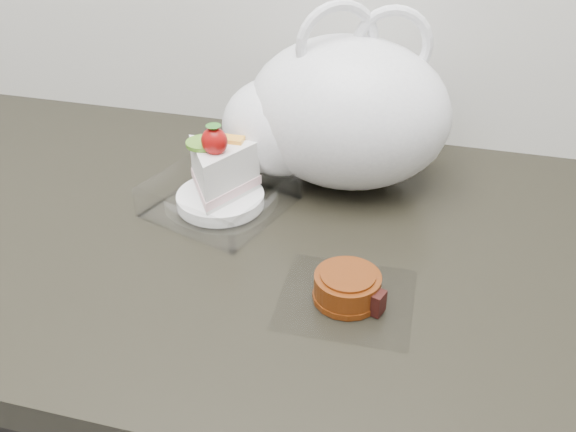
% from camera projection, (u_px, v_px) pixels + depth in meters
% --- Properties ---
extents(cake_tray, '(0.20, 0.20, 0.13)m').
position_uv_depth(cake_tray, '(220.00, 185.00, 0.84)').
color(cake_tray, white).
rests_on(cake_tray, counter).
extents(mooncake_wrap, '(0.15, 0.14, 0.03)m').
position_uv_depth(mooncake_wrap, '(348.00, 290.00, 0.70)').
color(mooncake_wrap, white).
rests_on(mooncake_wrap, counter).
extents(plastic_bag, '(0.36, 0.31, 0.26)m').
position_uv_depth(plastic_bag, '(334.00, 114.00, 0.87)').
color(plastic_bag, white).
rests_on(plastic_bag, counter).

